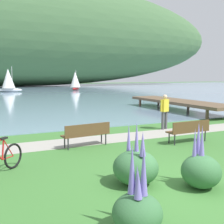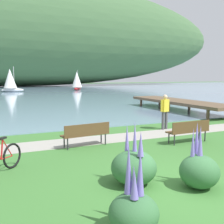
# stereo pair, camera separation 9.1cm
# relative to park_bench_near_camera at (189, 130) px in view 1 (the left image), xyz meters

# --- Properties ---
(ground_plane) EXTENTS (200.00, 200.00, 0.00)m
(ground_plane) POSITION_rel_park_bench_near_camera_xyz_m (-3.04, -3.25, -0.52)
(ground_plane) COLOR #3D7533
(bay_water) EXTENTS (180.00, 80.00, 0.04)m
(bay_water) POSITION_rel_park_bench_near_camera_xyz_m (-3.04, 44.26, -0.50)
(bay_water) COLOR #7A99B2
(bay_water) RESTS_ON ground
(distant_hillside) EXTENTS (118.63, 28.00, 27.98)m
(distant_hillside) POSITION_rel_park_bench_near_camera_xyz_m (1.15, 67.04, 13.51)
(distant_hillside) COLOR #42663D
(distant_hillside) RESTS_ON bay_water
(shoreline_path) EXTENTS (60.00, 1.50, 0.01)m
(shoreline_path) POSITION_rel_park_bench_near_camera_xyz_m (-3.04, 1.92, -0.52)
(shoreline_path) COLOR #A39E93
(shoreline_path) RESTS_ON ground
(park_bench_near_camera) EXTENTS (1.81, 0.52, 0.88)m
(park_bench_near_camera) POSITION_rel_park_bench_near_camera_xyz_m (0.00, 0.00, 0.00)
(park_bench_near_camera) COLOR brown
(park_bench_near_camera) RESTS_ON ground
(park_bench_further_along) EXTENTS (1.84, 0.69, 0.88)m
(park_bench_further_along) POSITION_rel_park_bench_near_camera_xyz_m (-3.85, 1.08, 0.00)
(park_bench_further_along) COLOR brown
(park_bench_further_along) RESTS_ON ground
(bicycle_leaning_near_bench) EXTENTS (1.28, 1.31, 1.01)m
(bicycle_leaning_near_bench) POSITION_rel_park_bench_near_camera_xyz_m (-6.91, -0.72, -0.12)
(bicycle_leaning_near_bench) COLOR black
(bicycle_leaning_near_bench) RESTS_ON ground
(person_at_shoreline) EXTENTS (0.59, 0.31, 1.71)m
(person_at_shoreline) POSITION_rel_park_bench_near_camera_xyz_m (0.74, 2.68, 0.46)
(person_at_shoreline) COLOR #4C4C51
(person_at_shoreline) RESTS_ON ground
(echium_bush_beside_closest) EXTENTS (0.85, 0.85, 1.49)m
(echium_bush_beside_closest) POSITION_rel_park_bench_near_camera_xyz_m (-4.94, -4.57, -0.12)
(echium_bush_beside_closest) COLOR #386B3D
(echium_bush_beside_closest) RESTS_ON ground
(echium_bush_mid_cluster) EXTENTS (1.10, 1.10, 1.55)m
(echium_bush_mid_cluster) POSITION_rel_park_bench_near_camera_xyz_m (-3.97, -2.78, -0.08)
(echium_bush_mid_cluster) COLOR #386B3D
(echium_bush_mid_cluster) RESTS_ON ground
(echium_bush_far_cluster) EXTENTS (0.92, 0.92, 1.51)m
(echium_bush_far_cluster) POSITION_rel_park_bench_near_camera_xyz_m (-2.68, -3.59, -0.09)
(echium_bush_far_cluster) COLOR #386B3D
(echium_bush_far_cluster) RESTS_ON ground
(sailboat_nearest_to_shore) EXTENTS (3.67, 2.49, 4.16)m
(sailboat_nearest_to_shore) POSITION_rel_park_bench_near_camera_xyz_m (-3.70, 39.91, 1.47)
(sailboat_nearest_to_shore) COLOR white
(sailboat_nearest_to_shore) RESTS_ON bay_water
(sailboat_mid_bay) EXTENTS (2.71, 3.17, 3.75)m
(sailboat_mid_bay) POSITION_rel_park_bench_near_camera_xyz_m (8.03, 41.14, 1.28)
(sailboat_mid_bay) COLOR #B22323
(sailboat_mid_bay) RESTS_ON bay_water
(pier_dock) EXTENTS (2.40, 10.00, 0.80)m
(pier_dock) POSITION_rel_park_bench_near_camera_xyz_m (5.96, 8.26, 0.17)
(pier_dock) COLOR brown
(pier_dock) RESTS_ON ground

